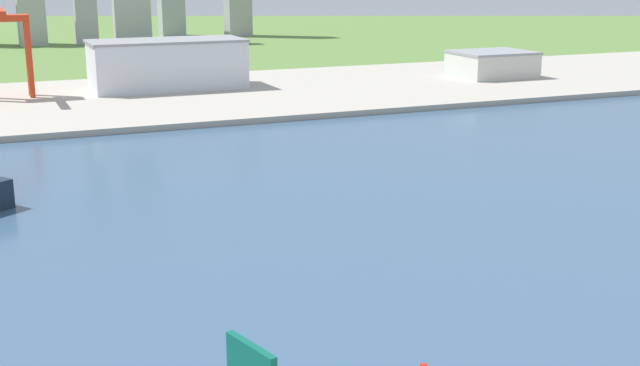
{
  "coord_description": "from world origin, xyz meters",
  "views": [
    {
      "loc": [
        -44.08,
        123.34,
        58.61
      ],
      "look_at": [
        11.26,
        254.65,
        21.24
      ],
      "focal_mm": 46.63,
      "sensor_mm": 36.0,
      "label": 1
    }
  ],
  "objects": [
    {
      "name": "ground_plane",
      "position": [
        0.0,
        300.0,
        0.0
      ],
      "size": [
        2400.0,
        2400.0,
        0.0
      ],
      "primitive_type": "plane",
      "color": "#577A39"
    },
    {
      "name": "water_bay",
      "position": [
        0.0,
        240.0,
        0.07
      ],
      "size": [
        840.0,
        360.0,
        0.15
      ],
      "primitive_type": "cube",
      "color": "#385675",
      "rests_on": "ground"
    },
    {
      "name": "industrial_pier",
      "position": [
        0.0,
        490.0,
        1.25
      ],
      "size": [
        840.0,
        140.0,
        2.5
      ],
      "primitive_type": "cube",
      "color": "#ABA496",
      "rests_on": "ground"
    },
    {
      "name": "port_crane_red",
      "position": [
        -29.84,
        508.5,
        29.76
      ],
      "size": [
        22.67,
        35.98,
        38.42
      ],
      "color": "red",
      "rests_on": "industrial_pier"
    },
    {
      "name": "warehouse_main",
      "position": [
        41.5,
        510.53,
        13.96
      ],
      "size": [
        71.27,
        32.44,
        22.87
      ],
      "color": "silver",
      "rests_on": "industrial_pier"
    },
    {
      "name": "warehouse_annex",
      "position": [
        206.47,
        487.44,
        9.16
      ],
      "size": [
        39.15,
        32.55,
        13.27
      ],
      "color": "silver",
      "rests_on": "industrial_pier"
    }
  ]
}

